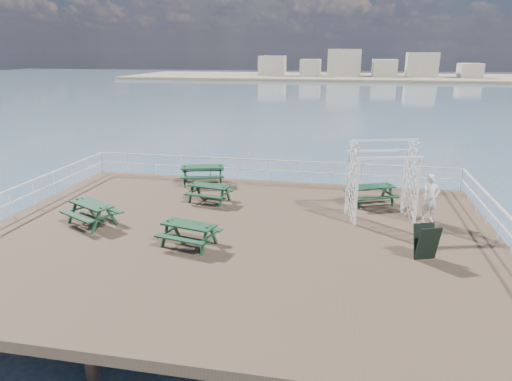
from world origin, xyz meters
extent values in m
cube|color=brown|center=(0.00, 0.00, -0.15)|extent=(18.00, 14.00, 0.30)
plane|color=#3C5165|center=(0.00, 40.00, -2.00)|extent=(300.00, 300.00, 0.00)
cube|color=tan|center=(15.00, 135.00, -1.60)|extent=(160.00, 40.00, 0.80)
cube|color=beige|center=(-20.00, 132.00, 1.80)|extent=(8.00, 8.00, 6.00)
cube|color=beige|center=(-8.00, 132.00, 1.30)|extent=(6.00, 8.00, 5.00)
cube|color=beige|center=(2.00, 132.00, 2.80)|extent=(10.00, 8.00, 8.00)
cube|color=beige|center=(14.00, 132.00, 1.30)|extent=(7.00, 8.00, 5.00)
cube|color=beige|center=(25.00, 132.00, 2.30)|extent=(9.00, 8.00, 7.00)
cube|color=beige|center=(38.00, 132.00, 0.80)|extent=(6.00, 8.00, 4.00)
cylinder|color=brown|center=(-7.50, 5.50, -1.35)|extent=(0.36, 0.36, 2.10)
cylinder|color=brown|center=(7.50, 5.50, -1.35)|extent=(0.36, 0.36, 2.10)
cube|color=silver|center=(0.00, 6.85, 1.05)|extent=(17.70, 0.07, 0.07)
cube|color=silver|center=(0.00, 6.85, 0.55)|extent=(17.70, 0.05, 0.05)
cylinder|color=silver|center=(-8.85, 6.85, 0.55)|extent=(0.05, 0.05, 1.10)
cube|color=silver|center=(-8.85, 0.00, 1.05)|extent=(0.07, 13.70, 0.07)
cube|color=silver|center=(-8.85, 0.00, 0.55)|extent=(0.05, 13.70, 0.05)
cube|color=#13351F|center=(-1.92, 3.23, 0.70)|extent=(1.80, 0.98, 0.06)
cube|color=#13351F|center=(-1.81, 3.79, 0.43)|extent=(1.71, 0.56, 0.05)
cube|color=#13351F|center=(-2.02, 2.68, 0.43)|extent=(1.71, 0.56, 0.05)
cube|color=#13351F|center=(-2.61, 3.37, 0.41)|extent=(0.34, 1.36, 0.06)
cube|color=#13351F|center=(-1.22, 3.10, 0.41)|extent=(0.34, 1.36, 0.06)
cube|color=#13351F|center=(-2.56, 3.65, 0.36)|extent=(0.17, 0.49, 0.83)
cube|color=#13351F|center=(-2.67, 3.09, 0.36)|extent=(0.17, 0.49, 0.83)
cube|color=#13351F|center=(-1.17, 3.38, 0.36)|extent=(0.17, 0.49, 0.83)
cube|color=#13351F|center=(-1.27, 2.82, 0.36)|extent=(0.17, 0.49, 0.83)
cube|color=#13351F|center=(-1.92, 3.23, 0.24)|extent=(1.50, 0.37, 0.06)
cube|color=#13351F|center=(-3.02, 5.80, 0.83)|extent=(2.16, 1.33, 0.07)
cube|color=#13351F|center=(-3.21, 6.45, 0.51)|extent=(2.02, 0.84, 0.06)
cube|color=#13351F|center=(-2.82, 5.15, 0.51)|extent=(2.02, 0.84, 0.06)
cube|color=#13351F|center=(-3.82, 5.56, 0.48)|extent=(0.55, 1.59, 0.07)
cube|color=#13351F|center=(-2.21, 6.04, 0.48)|extent=(0.55, 1.59, 0.07)
cube|color=#13351F|center=(-3.92, 5.88, 0.43)|extent=(0.25, 0.58, 0.98)
cube|color=#13351F|center=(-3.73, 5.24, 0.43)|extent=(0.25, 0.58, 0.98)
cube|color=#13351F|center=(-2.30, 6.36, 0.43)|extent=(0.25, 0.58, 0.98)
cube|color=#13351F|center=(-2.11, 5.72, 0.43)|extent=(0.25, 0.58, 0.98)
cube|color=#13351F|center=(-3.02, 5.80, 0.28)|extent=(1.75, 0.60, 0.07)
cube|color=#13351F|center=(4.75, 4.23, 0.76)|extent=(1.98, 1.43, 0.06)
cube|color=#13351F|center=(4.49, 4.79, 0.46)|extent=(1.79, 1.01, 0.05)
cube|color=#13351F|center=(5.01, 3.67, 0.46)|extent=(1.79, 1.01, 0.05)
cube|color=#13351F|center=(4.05, 3.91, 0.44)|extent=(0.70, 1.39, 0.06)
cube|color=#13351F|center=(5.45, 4.56, 0.44)|extent=(0.70, 1.39, 0.06)
cube|color=#13351F|center=(3.92, 4.19, 0.39)|extent=(0.30, 0.52, 0.90)
cube|color=#13351F|center=(4.18, 3.63, 0.39)|extent=(0.30, 0.52, 0.90)
cube|color=#13351F|center=(5.32, 4.84, 0.39)|extent=(0.30, 0.52, 0.90)
cube|color=#13351F|center=(5.58, 4.28, 0.39)|extent=(0.30, 0.52, 0.90)
cube|color=#13351F|center=(4.75, 4.23, 0.26)|extent=(1.53, 0.76, 0.06)
cube|color=#13351F|center=(-5.39, -0.09, 0.76)|extent=(1.98, 1.52, 0.06)
cube|color=#13351F|center=(-5.10, 0.46, 0.46)|extent=(1.76, 1.11, 0.05)
cube|color=#13351F|center=(-5.68, -0.63, 0.46)|extent=(1.76, 1.11, 0.05)
cube|color=#13351F|center=(-6.07, 0.28, 0.44)|extent=(0.78, 1.36, 0.06)
cube|color=#13351F|center=(-4.71, -0.45, 0.44)|extent=(0.78, 1.36, 0.06)
cube|color=#13351F|center=(-5.93, 0.55, 0.39)|extent=(0.33, 0.51, 0.90)
cube|color=#13351F|center=(-6.22, 0.01, 0.39)|extent=(0.33, 0.51, 0.90)
cube|color=#13351F|center=(-4.56, -0.18, 0.39)|extent=(0.33, 0.51, 0.90)
cube|color=#13351F|center=(-4.86, -0.73, 0.39)|extent=(0.33, 0.51, 0.90)
cube|color=#13351F|center=(-5.39, -0.09, 0.26)|extent=(1.49, 0.85, 0.06)
cube|color=#13351F|center=(-1.25, -1.26, 0.72)|extent=(1.87, 1.06, 0.06)
cube|color=#13351F|center=(-1.12, -0.69, 0.44)|extent=(1.77, 0.63, 0.05)
cube|color=#13351F|center=(-1.38, -1.83, 0.44)|extent=(1.77, 0.63, 0.05)
cube|color=#13351F|center=(-1.96, -1.10, 0.42)|extent=(0.39, 1.40, 0.06)
cube|color=#13351F|center=(-0.53, -1.43, 0.42)|extent=(0.39, 1.40, 0.06)
cube|color=#13351F|center=(-1.89, -0.81, 0.37)|extent=(0.19, 0.51, 0.86)
cube|color=#13351F|center=(-2.03, -1.38, 0.37)|extent=(0.19, 0.51, 0.86)
cube|color=#13351F|center=(-0.47, -1.14, 0.37)|extent=(0.19, 0.51, 0.86)
cube|color=#13351F|center=(-0.60, -1.71, 0.37)|extent=(0.19, 0.51, 0.86)
cube|color=#13351F|center=(-1.25, -1.26, 0.24)|extent=(1.54, 0.43, 0.06)
cube|color=silver|center=(4.07, 1.67, 1.23)|extent=(0.11, 0.11, 2.45)
cube|color=silver|center=(3.76, 2.86, 1.23)|extent=(0.11, 0.11, 2.45)
cube|color=silver|center=(6.24, 2.26, 1.23)|extent=(0.11, 0.11, 2.45)
cube|color=silver|center=(5.93, 3.44, 1.23)|extent=(0.11, 0.11, 2.45)
cube|color=silver|center=(5.16, 1.96, 2.49)|extent=(2.39, 0.72, 0.08)
cube|color=silver|center=(4.84, 3.15, 2.49)|extent=(2.39, 0.72, 0.08)
cube|color=silver|center=(5.00, 2.56, 3.01)|extent=(2.39, 0.71, 0.07)
cube|color=black|center=(6.20, -0.95, 0.54)|extent=(0.73, 0.50, 1.11)
cube|color=black|center=(6.12, -0.74, 0.54)|extent=(0.73, 0.50, 1.11)
imported|color=white|center=(6.76, 2.48, 0.92)|extent=(0.78, 0.64, 1.84)
camera|label=1|loc=(3.57, -14.36, 6.10)|focal=32.00mm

